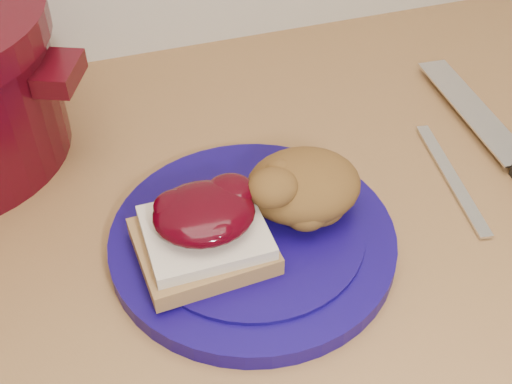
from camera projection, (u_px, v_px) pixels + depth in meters
name	position (u px, v px, depth m)	size (l,w,h in m)	color
plate	(253.00, 240.00, 0.61)	(0.27, 0.27, 0.02)	#0F0551
sandwich	(204.00, 231.00, 0.56)	(0.12, 0.11, 0.06)	olive
stuffing_mound	(304.00, 185.00, 0.60)	(0.11, 0.09, 0.05)	brown
butter_knife	(451.00, 177.00, 0.68)	(0.18, 0.01, 0.00)	silver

